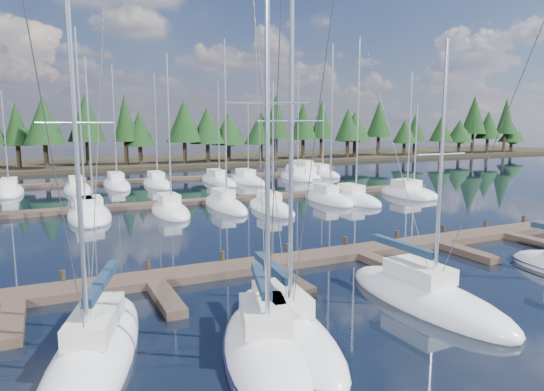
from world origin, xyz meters
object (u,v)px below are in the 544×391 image
main_dock (361,254)px  front_sailboat_0 (94,356)px  front_sailboat_2 (285,330)px  front_sailboat_3 (425,298)px  motor_yacht_right (302,174)px  front_sailboat_1 (266,348)px

main_dock → front_sailboat_0: front_sailboat_0 is taller
front_sailboat_2 → front_sailboat_3: (7.05, 0.38, -0.02)m
main_dock → motor_yacht_right: size_ratio=5.26×
main_dock → front_sailboat_2: bearing=-139.3°
front_sailboat_1 → motor_yacht_right: bearing=60.0°
front_sailboat_0 → motor_yacht_right: (32.53, 45.28, 0.16)m
front_sailboat_1 → motor_yacht_right: front_sailboat_1 is taller
main_dock → front_sailboat_0: size_ratio=3.09×
main_dock → front_sailboat_0: 16.80m
front_sailboat_0 → motor_yacht_right: size_ratio=1.71×
front_sailboat_0 → front_sailboat_1: 5.66m
main_dock → motor_yacht_right: 42.19m
main_dock → front_sailboat_3: front_sailboat_3 is taller
main_dock → front_sailboat_0: (-15.40, -6.72, 0.09)m
front_sailboat_0 → motor_yacht_right: 55.75m
front_sailboat_2 → front_sailboat_3: 7.06m
front_sailboat_1 → front_sailboat_3: front_sailboat_1 is taller
front_sailboat_0 → front_sailboat_2: front_sailboat_2 is taller
main_dock → front_sailboat_2: 11.61m
main_dock → front_sailboat_2: (-8.80, -7.57, 0.09)m
front_sailboat_3 → motor_yacht_right: 49.48m
front_sailboat_1 → front_sailboat_2: 1.65m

